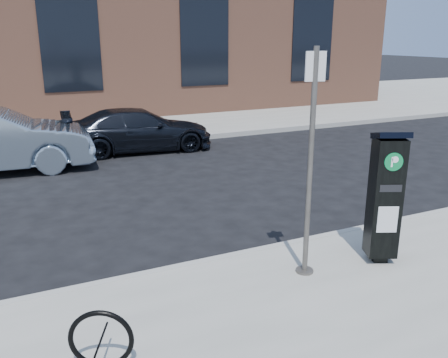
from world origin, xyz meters
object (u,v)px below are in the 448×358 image
parking_kiosk (385,196)px  sign_pole (310,168)px  bike_rack (101,340)px  car_dark (139,130)px

parking_kiosk → sign_pole: 1.23m
sign_pole → bike_rack: sign_pole is taller
parking_kiosk → car_dark: (-1.02, 8.44, -0.49)m
sign_pole → parking_kiosk: bearing=3.7°
parking_kiosk → car_dark: parking_kiosk is taller
sign_pole → car_dark: sign_pole is taller
sign_pole → bike_rack: bearing=-153.3°
parking_kiosk → car_dark: bearing=120.8°
parking_kiosk → bike_rack: size_ratio=3.01×
parking_kiosk → bike_rack: (-3.90, -0.60, -0.64)m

